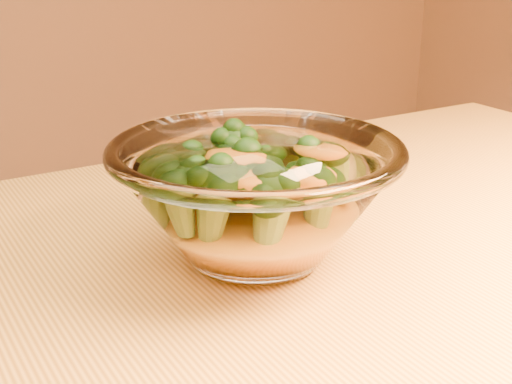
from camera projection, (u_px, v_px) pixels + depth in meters
glass_bowl at (256, 198)px, 0.59m from camera, size 0.24×0.24×0.11m
cheese_sauce at (256, 223)px, 0.60m from camera, size 0.13×0.13×0.04m
broccoli_heap at (244, 179)px, 0.58m from camera, size 0.16×0.15×0.08m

